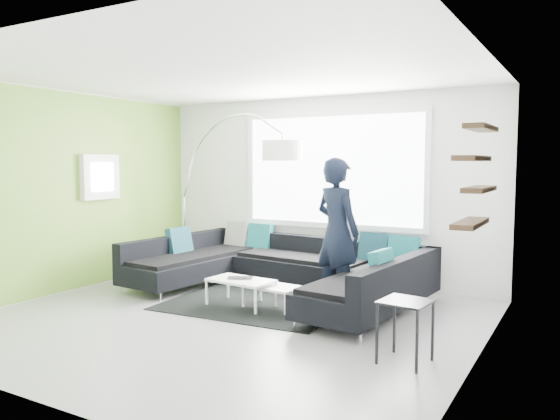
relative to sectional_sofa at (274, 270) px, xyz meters
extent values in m
plane|color=gray|center=(0.09, -1.22, -0.36)|extent=(5.50, 5.50, 0.00)
cube|color=silver|center=(0.09, 1.28, 1.04)|extent=(5.50, 0.04, 2.80)
cube|color=silver|center=(0.09, -3.72, 1.04)|extent=(5.50, 0.04, 2.80)
cube|color=silver|center=(-2.66, -1.22, 1.04)|extent=(0.04, 5.00, 2.80)
cube|color=silver|center=(2.84, -1.22, 1.04)|extent=(0.04, 5.00, 2.80)
cube|color=silver|center=(0.09, -1.22, 2.44)|extent=(5.50, 5.00, 0.04)
cube|color=#6B9E33|center=(-2.65, -1.22, 1.04)|extent=(0.01, 5.00, 2.80)
cube|color=white|center=(0.29, 1.24, 1.34)|extent=(2.96, 0.06, 1.68)
cube|color=white|center=(-2.59, -0.62, 1.24)|extent=(0.12, 0.66, 0.66)
cube|color=black|center=(2.73, -0.82, 1.34)|extent=(0.20, 1.24, 0.95)
cube|color=black|center=(0.00, 0.00, -0.16)|extent=(3.99, 2.68, 0.40)
cube|color=black|center=(0.00, 0.00, 0.19)|extent=(3.99, 2.68, 0.30)
cube|color=#0C4C51|center=(0.00, 0.00, 0.25)|extent=(3.40, 0.51, 0.42)
cube|color=black|center=(0.01, -0.52, -0.35)|extent=(2.32, 1.75, 0.01)
cube|color=white|center=(0.10, -0.60, -0.19)|extent=(1.10, 0.70, 0.35)
cube|color=black|center=(2.28, -1.53, -0.07)|extent=(0.46, 0.46, 0.57)
imported|color=black|center=(0.90, 0.07, 0.58)|extent=(0.99, 0.92, 1.87)
imported|color=black|center=(-0.10, -0.67, 0.00)|extent=(0.49, 0.47, 0.03)
camera|label=1|loc=(3.70, -6.27, 1.45)|focal=35.00mm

